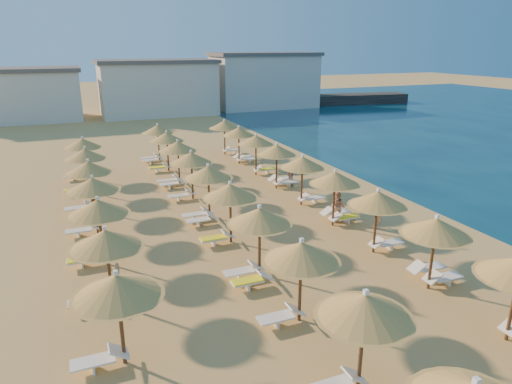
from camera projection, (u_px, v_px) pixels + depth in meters
name	position (u px, v px, depth m)	size (l,w,h in m)	color
ground	(280.00, 241.00, 22.32)	(220.00, 220.00, 0.00)	tan
jetty	(318.00, 100.00, 72.83)	(30.00, 4.00, 1.50)	black
hotel_blocks	(163.00, 86.00, 62.82)	(49.35, 9.81, 8.10)	beige
parasol_row_east	(318.00, 171.00, 25.09)	(2.69, 34.85, 3.10)	brown
parasol_row_west	(218.00, 182.00, 23.01)	(2.69, 34.85, 3.10)	brown
parasol_row_inland	(93.00, 185.00, 22.44)	(2.69, 24.13, 3.10)	brown
loungers	(236.00, 219.00, 24.24)	(14.72, 32.73, 0.66)	white
beachgoer_c	(290.00, 174.00, 31.08)	(0.91, 0.38, 1.55)	tan
beachgoer_b	(338.00, 208.00, 24.46)	(0.82, 0.64, 1.69)	tan
beachgoer_a	(379.00, 212.00, 23.74)	(0.63, 0.41, 1.73)	tan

